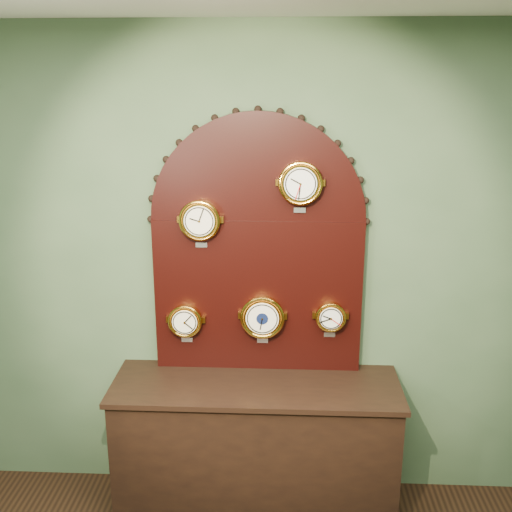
# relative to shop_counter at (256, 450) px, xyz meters

# --- Properties ---
(wall_back) EXTENTS (4.00, 0.00, 4.00)m
(wall_back) POSITION_rel_shop_counter_xyz_m (0.00, 0.27, 1.00)
(wall_back) COLOR #425C3F
(wall_back) RESTS_ON ground
(shop_counter) EXTENTS (1.60, 0.50, 0.80)m
(shop_counter) POSITION_rel_shop_counter_xyz_m (0.00, 0.00, 0.00)
(shop_counter) COLOR black
(shop_counter) RESTS_ON ground_plane
(display_board) EXTENTS (1.26, 0.06, 1.53)m
(display_board) POSITION_rel_shop_counter_xyz_m (0.00, 0.22, 1.23)
(display_board) COLOR black
(display_board) RESTS_ON shop_counter
(roman_clock) EXTENTS (0.23, 0.08, 0.28)m
(roman_clock) POSITION_rel_shop_counter_xyz_m (-0.32, 0.15, 1.34)
(roman_clock) COLOR gold
(roman_clock) RESTS_ON display_board
(arabic_clock) EXTENTS (0.24, 0.08, 0.29)m
(arabic_clock) POSITION_rel_shop_counter_xyz_m (0.23, 0.15, 1.55)
(arabic_clock) COLOR gold
(arabic_clock) RESTS_ON display_board
(hygrometer) EXTENTS (0.20, 0.08, 0.25)m
(hygrometer) POSITION_rel_shop_counter_xyz_m (-0.42, 0.15, 0.74)
(hygrometer) COLOR gold
(hygrometer) RESTS_ON display_board
(barometer) EXTENTS (0.26, 0.08, 0.31)m
(barometer) POSITION_rel_shop_counter_xyz_m (0.03, 0.15, 0.78)
(barometer) COLOR gold
(barometer) RESTS_ON display_board
(tide_clock) EXTENTS (0.17, 0.08, 0.23)m
(tide_clock) POSITION_rel_shop_counter_xyz_m (0.42, 0.15, 0.79)
(tide_clock) COLOR gold
(tide_clock) RESTS_ON display_board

